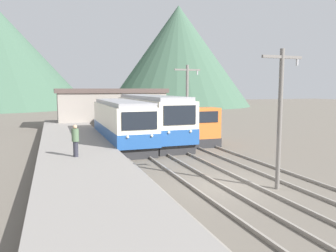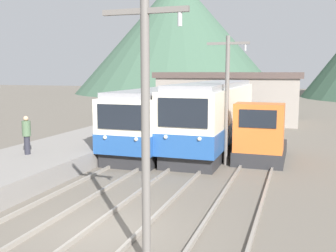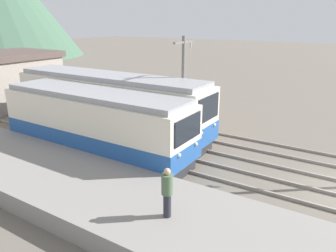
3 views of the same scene
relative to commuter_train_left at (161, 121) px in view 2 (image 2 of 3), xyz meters
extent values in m
plane|color=#665E54|center=(2.60, -11.93, -1.64)|extent=(200.00, 200.00, 0.00)
cube|color=gray|center=(-0.72, -11.93, -1.57)|extent=(0.10, 60.00, 0.14)
cube|color=gray|center=(0.72, -11.93, -1.57)|extent=(0.10, 60.00, 0.14)
cube|color=gray|center=(2.08, -11.93, -1.57)|extent=(0.10, 60.00, 0.14)
cube|color=gray|center=(3.52, -11.93, -1.57)|extent=(0.10, 60.00, 0.14)
cube|color=gray|center=(5.08, -11.93, -1.57)|extent=(0.10, 60.00, 0.14)
cube|color=gray|center=(6.52, -11.93, -1.57)|extent=(0.10, 60.00, 0.14)
cube|color=#28282B|center=(0.00, 0.01, -1.29)|extent=(2.58, 10.58, 0.70)
cube|color=silver|center=(0.00, 0.01, 0.33)|extent=(2.80, 11.03, 2.54)
cube|color=#235199|center=(0.00, 0.01, -0.48)|extent=(2.84, 11.07, 0.92)
cube|color=black|center=(0.00, -5.54, 0.84)|extent=(2.24, 0.06, 1.12)
sphere|color=silver|center=(-0.77, -5.55, -0.13)|extent=(0.18, 0.18, 0.18)
sphere|color=silver|center=(0.77, -5.55, -0.13)|extent=(0.18, 0.18, 0.18)
cube|color=#939399|center=(0.00, 0.01, 1.74)|extent=(2.46, 10.58, 0.28)
cube|color=#28282B|center=(2.80, 1.54, -1.29)|extent=(2.58, 12.82, 0.70)
cube|color=silver|center=(2.80, 1.54, 0.50)|extent=(2.80, 13.36, 2.89)
cube|color=#235199|center=(2.80, 1.54, -0.42)|extent=(2.84, 13.40, 1.04)
cube|color=black|center=(2.80, -5.17, 1.08)|extent=(2.24, 0.06, 1.27)
sphere|color=silver|center=(2.03, -5.18, -0.02)|extent=(0.18, 0.18, 0.18)
sphere|color=silver|center=(3.57, -5.18, -0.02)|extent=(0.18, 0.18, 0.18)
cube|color=#939399|center=(2.80, 1.54, 2.09)|extent=(2.46, 12.82, 0.28)
cube|color=#28282B|center=(5.80, -0.87, -1.29)|extent=(2.40, 4.70, 0.70)
cube|color=#D16628|center=(5.80, -2.47, 0.21)|extent=(2.28, 1.50, 2.30)
cube|color=black|center=(5.80, -3.24, 0.71)|extent=(1.68, 0.04, 0.83)
cube|color=#D16628|center=(5.80, -0.12, -0.24)|extent=(1.92, 3.09, 1.40)
cylinder|color=black|center=(5.80, -0.12, 0.71)|extent=(0.16, 0.16, 0.50)
cylinder|color=slate|center=(4.30, -13.20, 1.43)|extent=(0.20, 0.20, 6.15)
cube|color=slate|center=(4.30, -13.20, 4.15)|extent=(2.00, 0.12, 0.12)
cylinder|color=#B2B2B7|center=(5.10, -13.20, 3.95)|extent=(0.10, 0.10, 0.30)
cylinder|color=slate|center=(4.30, -2.81, 1.43)|extent=(0.20, 0.20, 6.15)
cube|color=slate|center=(4.30, -2.81, 4.15)|extent=(2.00, 0.12, 0.12)
cylinder|color=#B2B2B7|center=(5.10, -2.81, 3.95)|extent=(0.10, 0.10, 0.30)
cylinder|color=#282833|center=(-3.93, -6.96, -0.42)|extent=(0.26, 0.26, 0.83)
cylinder|color=#4C6647|center=(-3.93, -6.96, 0.33)|extent=(0.38, 0.38, 0.68)
sphere|color=tan|center=(-3.93, -6.96, 0.78)|extent=(0.22, 0.22, 0.22)
cube|color=gray|center=(1.54, 14.07, 0.32)|extent=(12.00, 6.00, 3.93)
cube|color=#51423D|center=(1.54, 14.07, 2.54)|extent=(12.60, 6.30, 0.50)
cone|color=#3D5B47|center=(-17.62, 60.03, 10.53)|extent=(43.33, 43.33, 24.34)
camera|label=1|loc=(-5.06, -24.95, 2.83)|focal=35.00mm
camera|label=2|loc=(7.58, -21.36, 2.85)|focal=42.00mm
camera|label=3|loc=(-11.82, -11.97, 5.34)|focal=35.00mm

